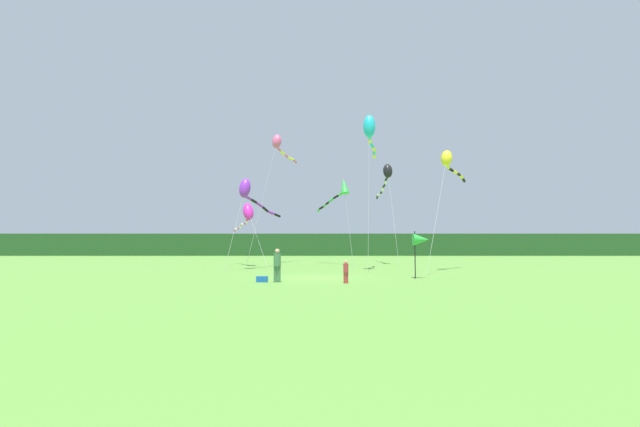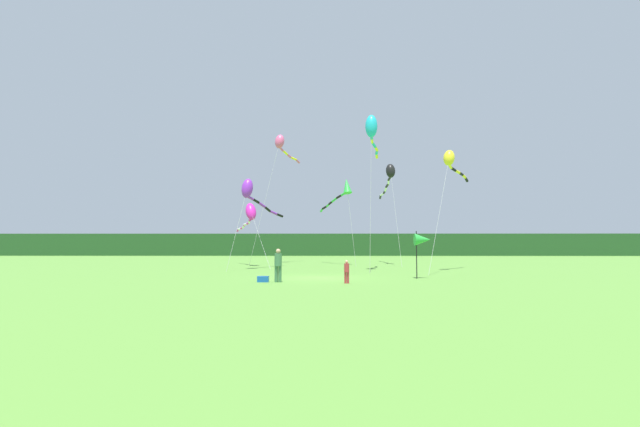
% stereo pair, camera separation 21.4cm
% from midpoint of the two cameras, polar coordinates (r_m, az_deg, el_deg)
% --- Properties ---
extents(ground_plane, '(120.00, 120.00, 0.00)m').
position_cam_midpoint_polar(ground_plane, '(25.83, -0.30, -8.24)').
color(ground_plane, '#5B9338').
extents(distant_treeline, '(108.00, 3.66, 3.43)m').
position_cam_midpoint_polar(distant_treeline, '(70.75, 0.06, -4.00)').
color(distant_treeline, '#234C23').
rests_on(distant_treeline, ground).
extents(person_adult, '(0.38, 0.38, 1.71)m').
position_cam_midpoint_polar(person_adult, '(23.10, -5.49, -6.38)').
color(person_adult, '#3F724C').
rests_on(person_adult, ground).
extents(person_child, '(0.25, 0.25, 1.15)m').
position_cam_midpoint_polar(person_child, '(22.43, 3.31, -7.26)').
color(person_child, '#B23338').
rests_on(person_child, ground).
extents(cooler_box, '(0.58, 0.36, 0.30)m').
position_cam_midpoint_polar(cooler_box, '(23.33, -7.40, -8.32)').
color(cooler_box, '#1959B2').
rests_on(cooler_box, ground).
extents(banner_flag_pole, '(0.90, 0.70, 2.68)m').
position_cam_midpoint_polar(banner_flag_pole, '(25.99, 12.79, -3.31)').
color(banner_flag_pole, black).
rests_on(banner_flag_pole, ground).
extents(kite_yellow, '(4.79, 6.82, 8.78)m').
position_cam_midpoint_polar(kite_yellow, '(33.80, 16.15, 6.47)').
color(kite_yellow, '#B2B2B2').
rests_on(kite_yellow, ground).
extents(kite_rainbow, '(4.14, 6.86, 12.69)m').
position_cam_midpoint_polar(kite_rainbow, '(44.53, -5.27, 8.90)').
color(kite_rainbow, '#B2B2B2').
rests_on(kite_rainbow, ground).
extents(kite_cyan, '(1.48, 6.03, 11.29)m').
position_cam_midpoint_polar(kite_cyan, '(33.11, 6.43, 10.68)').
color(kite_cyan, '#B2B2B2').
rests_on(kite_cyan, ground).
extents(kite_magenta, '(4.47, 9.35, 5.63)m').
position_cam_midpoint_polar(kite_magenta, '(39.18, -9.17, -0.01)').
color(kite_magenta, '#B2B2B2').
rests_on(kite_magenta, ground).
extents(kite_purple, '(3.36, 6.87, 6.98)m').
position_cam_midpoint_polar(kite_purple, '(34.58, -9.10, 2.79)').
color(kite_purple, '#B2B2B2').
rests_on(kite_purple, ground).
extents(kite_green, '(3.19, 6.70, 7.92)m').
position_cam_midpoint_polar(kite_green, '(40.96, 2.80, 3.06)').
color(kite_green, '#B2B2B2').
rests_on(kite_green, ground).
extents(kite_black, '(0.95, 9.69, 9.40)m').
position_cam_midpoint_polar(kite_black, '(42.41, 8.62, 4.90)').
color(kite_black, '#B2B2B2').
rests_on(kite_black, ground).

